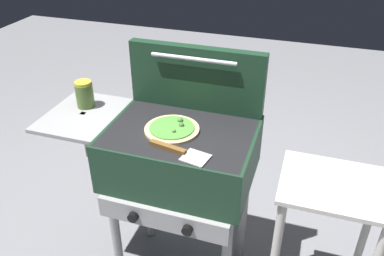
# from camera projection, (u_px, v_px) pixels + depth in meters

# --- Properties ---
(grill) EXTENTS (0.96, 0.53, 0.90)m
(grill) POSITION_uv_depth(u_px,v_px,m) (178.00, 157.00, 1.78)
(grill) COLOR #193823
(grill) RESTS_ON ground_plane
(grill_lid_open) EXTENTS (0.63, 0.08, 0.30)m
(grill_lid_open) POSITION_uv_depth(u_px,v_px,m) (196.00, 78.00, 1.80)
(grill_lid_open) COLOR #193823
(grill_lid_open) RESTS_ON grill
(pizza_veggie) EXTENTS (0.24, 0.24, 0.03)m
(pizza_veggie) POSITION_uv_depth(u_px,v_px,m) (172.00, 129.00, 1.70)
(pizza_veggie) COLOR #E0C17F
(pizza_veggie) RESTS_ON grill
(sauce_jar) EXTENTS (0.08, 0.08, 0.13)m
(sauce_jar) POSITION_uv_depth(u_px,v_px,m) (85.00, 94.00, 1.86)
(sauce_jar) COLOR #4C6B2D
(sauce_jar) RESTS_ON grill
(spatula) EXTENTS (0.27, 0.11, 0.02)m
(spatula) POSITION_uv_depth(u_px,v_px,m) (178.00, 151.00, 1.55)
(spatula) COLOR #B7BABF
(spatula) RESTS_ON grill
(prep_table) EXTENTS (0.44, 0.36, 0.77)m
(prep_table) POSITION_uv_depth(u_px,v_px,m) (326.00, 224.00, 1.71)
(prep_table) COLOR beige
(prep_table) RESTS_ON ground_plane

